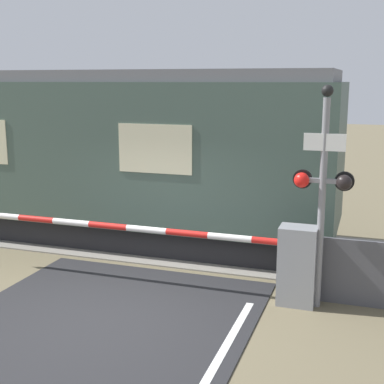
% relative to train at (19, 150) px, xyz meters
% --- Properties ---
extents(ground_plane, '(80.00, 80.00, 0.00)m').
position_rel_train_xyz_m(ground_plane, '(4.43, -3.80, -1.95)').
color(ground_plane, '#6B6047').
extents(track_bed, '(36.00, 3.20, 0.13)m').
position_rel_train_xyz_m(track_bed, '(4.43, 0.00, -1.92)').
color(track_bed, gray).
rests_on(track_bed, ground_plane).
extents(train, '(15.14, 2.80, 3.80)m').
position_rel_train_xyz_m(train, '(0.00, 0.00, 0.00)').
color(train, black).
rests_on(train, ground_plane).
extents(crossing_barrier, '(6.45, 0.44, 1.31)m').
position_rel_train_xyz_m(crossing_barrier, '(6.57, -2.52, -1.23)').
color(crossing_barrier, gray).
rests_on(crossing_barrier, ground_plane).
extents(signal_post, '(0.94, 0.26, 3.53)m').
position_rel_train_xyz_m(signal_post, '(7.44, -2.52, 0.06)').
color(signal_post, gray).
rests_on(signal_post, ground_plane).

